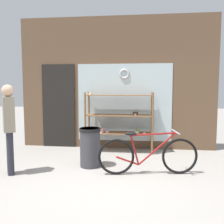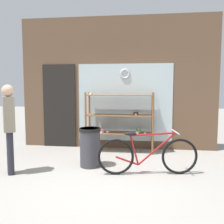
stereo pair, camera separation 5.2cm
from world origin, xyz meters
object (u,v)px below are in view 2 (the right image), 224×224
object	(u,v)px
display_case	(119,117)
trash_bin	(90,146)
bicycle	(147,155)
pedestrian	(9,122)

from	to	relation	value
display_case	trash_bin	bearing A→B (deg)	-109.97
display_case	bicycle	bearing A→B (deg)	-66.94
display_case	pedestrian	distance (m)	2.51
display_case	trash_bin	xyz separation A→B (m)	(-0.44, -1.21, -0.41)
bicycle	display_case	bearing A→B (deg)	104.35
bicycle	pedestrian	world-z (taller)	pedestrian
bicycle	pedestrian	xyz separation A→B (m)	(-2.39, -0.28, 0.57)
trash_bin	display_case	bearing A→B (deg)	70.03
pedestrian	bicycle	bearing A→B (deg)	63.83
display_case	pedestrian	size ratio (longest dim) A/B	1.01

